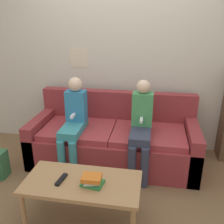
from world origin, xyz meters
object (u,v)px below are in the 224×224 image
object	(u,v)px
person_left	(74,120)
tv_remote	(61,179)
coffee_table	(82,185)
person_right	(141,125)
couch	(114,140)

from	to	relation	value
person_left	tv_remote	size ratio (longest dim) A/B	6.37
coffee_table	person_right	world-z (taller)	person_right
coffee_table	person_right	distance (m)	1.01
person_right	tv_remote	distance (m)	1.11
couch	tv_remote	bearing A→B (deg)	-104.99
coffee_table	tv_remote	world-z (taller)	tv_remote
person_right	coffee_table	bearing A→B (deg)	-117.95
person_left	person_right	distance (m)	0.81
person_right	person_left	bearing A→B (deg)	179.90
coffee_table	tv_remote	xyz separation A→B (m)	(-0.18, -0.02, 0.06)
couch	tv_remote	size ratio (longest dim) A/B	11.85
person_left	couch	bearing A→B (deg)	23.66
couch	tv_remote	xyz separation A→B (m)	(-0.29, -1.09, 0.14)
person_right	tv_remote	xyz separation A→B (m)	(-0.64, -0.89, -0.18)
couch	tv_remote	world-z (taller)	couch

